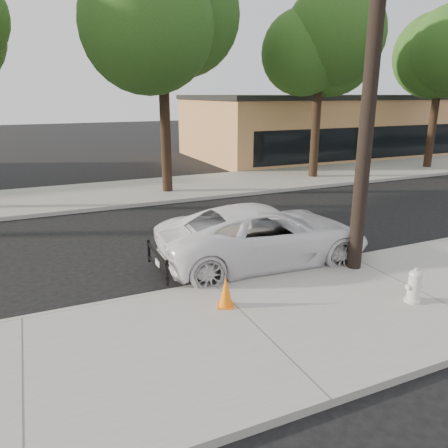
{
  "coord_description": "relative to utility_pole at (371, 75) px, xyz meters",
  "views": [
    {
      "loc": [
        -3.53,
        -10.63,
        4.32
      ],
      "look_at": [
        1.0,
        -0.55,
        1.0
      ],
      "focal_mm": 35.0,
      "sensor_mm": 36.0,
      "label": 1
    }
  ],
  "objects": [
    {
      "name": "tree_d",
      "position": [
        6.6,
        10.65,
        1.67
      ],
      "size": [
        4.5,
        4.35,
        8.75
      ],
      "color": "black",
      "rests_on": "far_sidewalk"
    },
    {
      "name": "police_cruiser",
      "position": [
        -1.73,
        1.52,
        -3.93
      ],
      "size": [
        5.72,
        2.93,
        1.54
      ],
      "primitive_type": "imported",
      "rotation": [
        0.0,
        0.0,
        1.5
      ],
      "color": "white",
      "rests_on": "ground"
    },
    {
      "name": "traffic_cone",
      "position": [
        -3.8,
        -0.6,
        -4.24
      ],
      "size": [
        0.44,
        0.44,
        0.65
      ],
      "rotation": [
        0.0,
        0.0,
        -0.42
      ],
      "color": "orange",
      "rests_on": "near_sidewalk"
    },
    {
      "name": "curb_near",
      "position": [
        -3.6,
        0.6,
        -4.62
      ],
      "size": [
        90.0,
        0.12,
        0.16
      ],
      "primitive_type": "cube",
      "color": "#9E9B93",
      "rests_on": "ground"
    },
    {
      "name": "tree_c",
      "position": [
        -1.38,
        10.34,
        2.21
      ],
      "size": [
        4.96,
        4.8,
        9.55
      ],
      "color": "black",
      "rests_on": "far_sidewalk"
    },
    {
      "name": "fire_hydrant",
      "position": [
        -0.15,
        -2.01,
        -4.21
      ],
      "size": [
        0.37,
        0.34,
        0.7
      ],
      "rotation": [
        0.0,
        0.0,
        -0.09
      ],
      "color": "silver",
      "rests_on": "near_sidewalk"
    },
    {
      "name": "ground",
      "position": [
        -3.6,
        2.7,
        -4.7
      ],
      "size": [
        120.0,
        120.0,
        0.0
      ],
      "primitive_type": "plane",
      "color": "black",
      "rests_on": "ground"
    },
    {
      "name": "building_main",
      "position": [
        12.4,
        18.7,
        -2.7
      ],
      "size": [
        18.0,
        10.0,
        4.0
      ],
      "primitive_type": "cube",
      "color": "#B9754D",
      "rests_on": "ground"
    },
    {
      "name": "utility_pole",
      "position": [
        0.0,
        0.0,
        0.0
      ],
      "size": [
        1.4,
        0.34,
        9.0
      ],
      "color": "black",
      "rests_on": "near_sidewalk"
    },
    {
      "name": "tree_e",
      "position": [
        14.61,
        10.44,
        2.0
      ],
      "size": [
        4.8,
        4.65,
        9.25
      ],
      "color": "black",
      "rests_on": "far_sidewalk"
    },
    {
      "name": "near_sidewalk",
      "position": [
        -3.6,
        -1.6,
        -4.62
      ],
      "size": [
        90.0,
        4.4,
        0.15
      ],
      "primitive_type": "cube",
      "color": "gray",
      "rests_on": "ground"
    },
    {
      "name": "far_sidewalk",
      "position": [
        -3.6,
        11.2,
        -4.62
      ],
      "size": [
        90.0,
        5.0,
        0.15
      ],
      "primitive_type": "cube",
      "color": "gray",
      "rests_on": "ground"
    }
  ]
}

